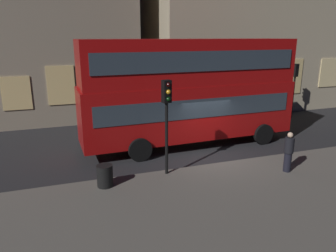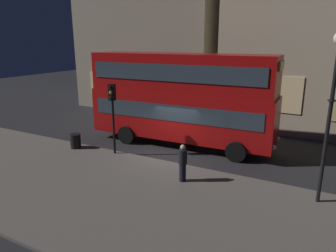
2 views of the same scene
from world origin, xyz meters
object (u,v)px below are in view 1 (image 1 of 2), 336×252
Objects in this scene: traffic_light_near_kerb at (167,108)px; traffic_light_far_side at (295,79)px; double_decker_bus at (190,88)px; litter_bin at (105,176)px; pedestrian at (289,152)px.

traffic_light_near_kerb reaches higher than traffic_light_far_side.
traffic_light_near_kerb is at bearing 16.86° from traffic_light_far_side.
double_decker_bus is 6.51m from litter_bin.
traffic_light_far_side is at bearing 17.13° from double_decker_bus.
traffic_light_far_side is 10.27m from pedestrian.
pedestrian is (2.38, -4.68, -2.02)m from double_decker_bus.
double_decker_bus reaches higher than traffic_light_far_side.
traffic_light_near_kerb reaches higher than litter_bin.
double_decker_bus is 13.46× the size of litter_bin.
traffic_light_near_kerb is 1.02× the size of traffic_light_far_side.
traffic_light_near_kerb reaches higher than pedestrian.
double_decker_bus reaches higher than litter_bin.
pedestrian is at bearing -27.29° from traffic_light_near_kerb.
litter_bin is at bearing 176.06° from traffic_light_near_kerb.
double_decker_bus is 2.99× the size of traffic_light_far_side.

